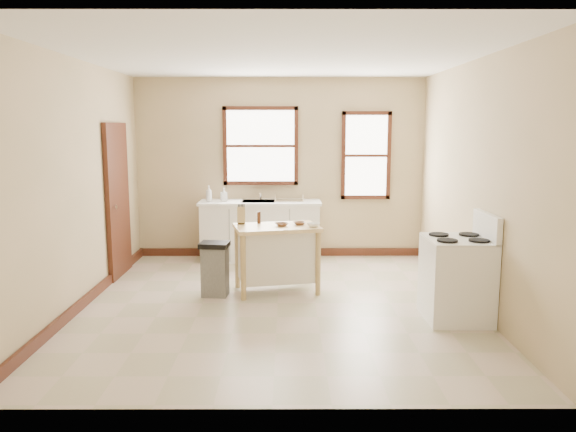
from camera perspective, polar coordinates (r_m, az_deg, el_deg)
The scene contains 23 objects.
floor at distance 6.65m, azimuth -1.06°, elevation -8.85°, with size 5.00×5.00×0.00m, color beige.
ceiling at distance 6.38m, azimuth -1.13°, elevation 15.86°, with size 5.00×5.00×0.00m, color white.
wall_back at distance 8.85m, azimuth -0.83°, elevation 4.86°, with size 4.50×0.04×2.80m, color tan.
wall_left at distance 6.78m, azimuth -20.49°, elevation 3.04°, with size 0.04×5.00×2.80m, color tan.
wall_right at distance 6.71m, azimuth 18.51°, elevation 3.08°, with size 0.04×5.00×2.80m, color tan.
window_main at distance 8.82m, azimuth -2.80°, elevation 7.12°, with size 1.17×0.06×1.22m, color #3F1F11, non-canonical shape.
window_side at distance 8.91m, azimuth 7.93°, elevation 6.09°, with size 0.77×0.06×1.37m, color #3F1F11, non-canonical shape.
door_left at distance 8.03m, azimuth -16.90°, elevation 1.54°, with size 0.06×0.90×2.10m, color #3F1F11.
baseboard_back at distance 9.02m, azimuth -0.81°, elevation -3.67°, with size 4.50×0.04×0.12m, color #3F1F11.
baseboard_left at distance 7.03m, azimuth -19.66°, elevation -7.89°, with size 0.04×5.00×0.12m, color #3F1F11.
sink_counter at distance 8.68m, azimuth -2.82°, elevation -1.48°, with size 1.86×0.62×0.92m, color white, non-canonical shape.
faucet at distance 8.78m, azimuth -2.79°, elevation 2.39°, with size 0.03×0.03×0.22m, color silver.
soap_bottle_a at distance 8.58m, azimuth -8.04°, elevation 2.25°, with size 0.10×0.10×0.25m, color #B2B2B2.
soap_bottle_b at distance 8.61m, azimuth -6.54°, elevation 2.17°, with size 0.09×0.09×0.21m, color #B2B2B2.
dish_rack at distance 8.56m, azimuth 0.11°, elevation 1.86°, with size 0.44×0.33×0.11m, color silver, non-canonical shape.
kitchen_island at distance 7.02m, azimuth -1.16°, elevation -4.36°, with size 1.02×0.65×0.83m, color #FDD795, non-canonical shape.
knife_block at distance 7.07m, azimuth -4.77°, elevation -0.01°, with size 0.10×0.10×0.20m, color tan, non-canonical shape.
pepper_grinder at distance 7.10m, azimuth -2.97°, elevation -0.16°, with size 0.04×0.04×0.15m, color #3C1F10.
bowl_a at distance 6.92m, azimuth -0.65°, elevation -0.86°, with size 0.16×0.16×0.04m, color brown.
bowl_b at distance 7.00m, azimuth 1.17°, elevation -0.75°, with size 0.15×0.15×0.04m, color brown.
bowl_c at distance 6.85m, azimuth 2.61°, elevation -0.92°, with size 0.15×0.15×0.05m, color white.
trash_bin at distance 6.91m, azimuth -7.43°, elevation -5.36°, with size 0.34×0.29×0.66m, color slate, non-canonical shape.
gas_stove at distance 6.24m, azimuth 16.79°, elevation -4.95°, with size 0.71×0.72×1.15m, color white, non-canonical shape.
Camera 1 is at (0.11, -6.33, 2.04)m, focal length 35.00 mm.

